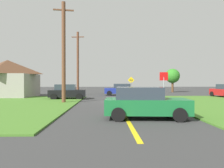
{
  "coord_description": "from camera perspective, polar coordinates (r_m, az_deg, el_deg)",
  "views": [
    {
      "loc": [
        -1.06,
        -21.52,
        1.9
      ],
      "look_at": [
        -0.31,
        4.71,
        1.63
      ],
      "focal_mm": 34.65,
      "sensor_mm": 36.0,
      "label": 1
    }
  ],
  "objects": [
    {
      "name": "parked_car_near_building",
      "position": [
        23.97,
        -11.8,
        -2.03
      ],
      "size": [
        3.97,
        2.37,
        1.62
      ],
      "rotation": [
        0.0,
        0.0,
        0.07
      ],
      "color": "black",
      "rests_on": "ground"
    },
    {
      "name": "ground_plane",
      "position": [
        21.63,
        1.19,
        -4.44
      ],
      "size": [
        120.0,
        120.0,
        0.0
      ],
      "primitive_type": "plane",
      "color": "#383838"
    },
    {
      "name": "utility_pole_mid",
      "position": [
        31.62,
        -9.01,
        5.54
      ],
      "size": [
        1.8,
        0.33,
        9.07
      ],
      "color": "brown",
      "rests_on": "ground"
    },
    {
      "name": "barn",
      "position": [
        29.72,
        -25.87,
        1.31
      ],
      "size": [
        6.31,
        5.86,
        4.6
      ],
      "color": "gray",
      "rests_on": "ground"
    },
    {
      "name": "car_behind_on_main_road",
      "position": [
        11.3,
        8.57,
        -4.96
      ],
      "size": [
        4.36,
        2.36,
        1.62
      ],
      "rotation": [
        0.0,
        0.0,
        -0.07
      ],
      "color": "#196B33",
      "rests_on": "ground"
    },
    {
      "name": "oak_tree_left",
      "position": [
        40.67,
        15.68,
        2.03
      ],
      "size": [
        2.6,
        2.6,
        4.26
      ],
      "color": "brown",
      "rests_on": "ground"
    },
    {
      "name": "lane_stripe_center",
      "position": [
        13.7,
        2.85,
        -7.34
      ],
      "size": [
        0.2,
        14.0,
        0.01
      ],
      "primitive_type": "cube",
      "color": "yellow",
      "rests_on": "ground"
    },
    {
      "name": "utility_pole_near",
      "position": [
        19.82,
        -12.65,
        8.34
      ],
      "size": [
        1.8,
        0.39,
        8.97
      ],
      "color": "brown",
      "rests_on": "ground"
    },
    {
      "name": "grass_verge_left",
      "position": [
        19.56,
        -27.48,
        -4.92
      ],
      "size": [
        12.0,
        20.0,
        0.08
      ],
      "primitive_type": "cube",
      "color": "#477A28",
      "rests_on": "ground"
    },
    {
      "name": "car_approaching_junction",
      "position": [
        30.45,
        2.08,
        -1.46
      ],
      "size": [
        4.16,
        2.14,
        1.62
      ],
      "rotation": [
        0.0,
        0.0,
        3.15
      ],
      "color": "navy",
      "rests_on": "ground"
    },
    {
      "name": "stop_sign",
      "position": [
        20.18,
        13.51,
        0.73
      ],
      "size": [
        0.75,
        0.15,
        2.77
      ],
      "rotation": [
        0.0,
        0.0,
        2.99
      ],
      "color": "#9EA0A8",
      "rests_on": "ground"
    },
    {
      "name": "direction_sign",
      "position": [
        29.26,
        5.07,
        0.02
      ],
      "size": [
        0.91,
        0.08,
        2.58
      ],
      "color": "slate",
      "rests_on": "ground"
    }
  ]
}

